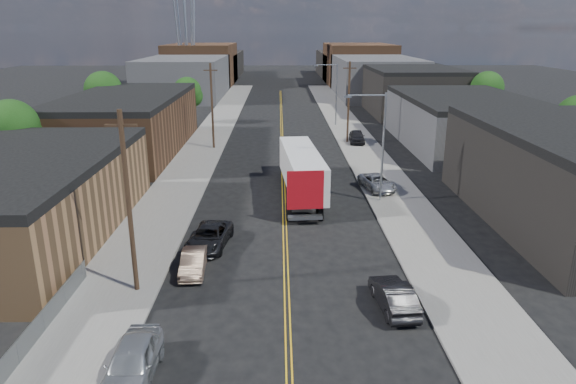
{
  "coord_description": "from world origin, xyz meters",
  "views": [
    {
      "loc": [
        -0.37,
        -15.28,
        13.77
      ],
      "look_at": [
        0.25,
        19.98,
        2.5
      ],
      "focal_mm": 32.0,
      "sensor_mm": 36.0,
      "label": 1
    }
  ],
  "objects_px": {
    "car_left_a": "(132,362)",
    "car_right_lot_a": "(377,182)",
    "car_left_c": "(209,237)",
    "car_right_lot_c": "(357,137)",
    "car_left_b": "(193,262)",
    "car_right_oncoming": "(394,296)",
    "semi_truck": "(301,167)"
  },
  "relations": [
    {
      "from": "car_left_a",
      "to": "car_right_lot_a",
      "type": "relative_size",
      "value": 1.02
    },
    {
      "from": "car_right_lot_a",
      "to": "car_left_c",
      "type": "bearing_deg",
      "value": -151.01
    },
    {
      "from": "car_right_lot_c",
      "to": "car_left_c",
      "type": "bearing_deg",
      "value": -110.5
    },
    {
      "from": "car_left_b",
      "to": "car_right_lot_c",
      "type": "relative_size",
      "value": 0.86
    },
    {
      "from": "car_left_b",
      "to": "car_right_lot_a",
      "type": "relative_size",
      "value": 0.83
    },
    {
      "from": "car_left_a",
      "to": "car_right_lot_a",
      "type": "distance_m",
      "value": 29.37
    },
    {
      "from": "car_right_lot_a",
      "to": "car_right_lot_c",
      "type": "xyz_separation_m",
      "value": [
        1.03,
        19.5,
        0.12
      ]
    },
    {
      "from": "car_left_c",
      "to": "car_right_lot_c",
      "type": "bearing_deg",
      "value": 73.11
    },
    {
      "from": "car_left_b",
      "to": "car_right_lot_a",
      "type": "bearing_deg",
      "value": 45.74
    },
    {
      "from": "car_right_oncoming",
      "to": "car_right_lot_c",
      "type": "bearing_deg",
      "value": -101.1
    },
    {
      "from": "semi_truck",
      "to": "car_right_lot_c",
      "type": "distance_m",
      "value": 21.41
    },
    {
      "from": "car_left_b",
      "to": "car_right_lot_c",
      "type": "distance_m",
      "value": 38.18
    },
    {
      "from": "car_left_b",
      "to": "car_right_oncoming",
      "type": "xyz_separation_m",
      "value": [
        10.92,
        -4.3,
        0.09
      ]
    },
    {
      "from": "car_left_b",
      "to": "car_left_c",
      "type": "relative_size",
      "value": 0.76
    },
    {
      "from": "car_left_b",
      "to": "car_left_c",
      "type": "distance_m",
      "value": 3.73
    },
    {
      "from": "car_right_lot_a",
      "to": "car_right_lot_c",
      "type": "bearing_deg",
      "value": 73.88
    },
    {
      "from": "car_left_a",
      "to": "car_right_lot_c",
      "type": "height_order",
      "value": "car_right_lot_c"
    },
    {
      "from": "car_right_oncoming",
      "to": "car_left_a",
      "type": "bearing_deg",
      "value": 19.09
    },
    {
      "from": "semi_truck",
      "to": "car_right_lot_a",
      "type": "bearing_deg",
      "value": -1.5
    },
    {
      "from": "semi_truck",
      "to": "car_right_lot_a",
      "type": "relative_size",
      "value": 3.39
    },
    {
      "from": "car_left_b",
      "to": "car_right_oncoming",
      "type": "distance_m",
      "value": 11.74
    },
    {
      "from": "car_right_lot_a",
      "to": "car_left_b",
      "type": "bearing_deg",
      "value": -144.31
    },
    {
      "from": "car_left_c",
      "to": "car_right_lot_a",
      "type": "relative_size",
      "value": 1.09
    },
    {
      "from": "semi_truck",
      "to": "car_left_b",
      "type": "height_order",
      "value": "semi_truck"
    },
    {
      "from": "car_left_a",
      "to": "car_right_lot_a",
      "type": "height_order",
      "value": "car_left_a"
    },
    {
      "from": "car_right_lot_c",
      "to": "car_left_b",
      "type": "bearing_deg",
      "value": -108.83
    },
    {
      "from": "car_left_c",
      "to": "car_right_lot_a",
      "type": "xyz_separation_m",
      "value": [
        13.29,
        12.0,
        0.09
      ]
    },
    {
      "from": "car_left_b",
      "to": "car_right_oncoming",
      "type": "height_order",
      "value": "car_right_oncoming"
    },
    {
      "from": "car_left_a",
      "to": "car_left_c",
      "type": "height_order",
      "value": "car_left_a"
    },
    {
      "from": "car_left_b",
      "to": "car_left_c",
      "type": "bearing_deg",
      "value": 79.77
    },
    {
      "from": "semi_truck",
      "to": "car_right_oncoming",
      "type": "relative_size",
      "value": 3.58
    },
    {
      "from": "car_left_c",
      "to": "car_right_lot_c",
      "type": "xyz_separation_m",
      "value": [
        14.32,
        31.5,
        0.21
      ]
    }
  ]
}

